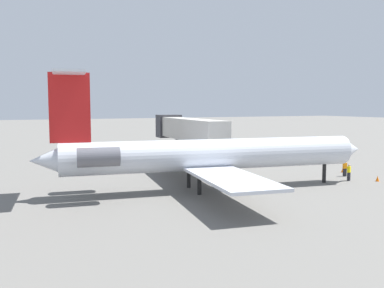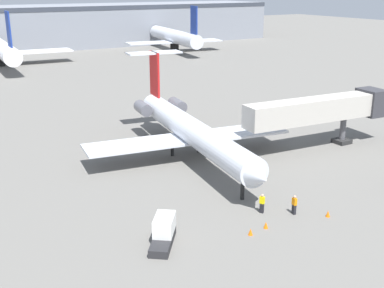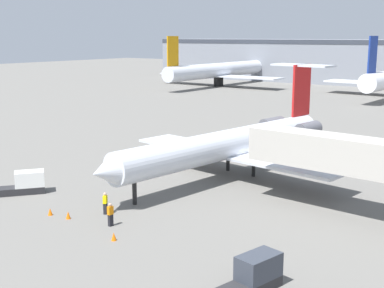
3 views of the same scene
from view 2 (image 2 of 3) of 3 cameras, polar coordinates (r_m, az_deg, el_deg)
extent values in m
cube|color=#66635E|center=(55.17, 0.13, -1.37)|extent=(400.00, 400.00, 0.10)
cylinder|color=silver|center=(52.91, 0.06, 1.48)|extent=(6.53, 26.87, 2.74)
cone|color=silver|center=(40.93, 7.81, -3.74)|extent=(2.89, 2.55, 2.61)
cone|color=silver|center=(65.86, -4.79, 4.72)|extent=(2.68, 2.91, 2.33)
cube|color=silver|center=(56.63, 5.40, 1.38)|extent=(11.15, 5.87, 0.24)
cube|color=silver|center=(52.18, -6.60, -0.12)|extent=(11.15, 5.87, 0.24)
cylinder|color=#595960|center=(62.92, -1.72, 4.53)|extent=(1.94, 3.38, 1.50)
cylinder|color=#595960|center=(61.48, -5.68, 4.12)|extent=(1.94, 3.38, 1.50)
cube|color=red|center=(63.25, -4.35, 8.04)|extent=(0.69, 3.20, 5.60)
cube|color=silver|center=(62.85, -4.41, 10.47)|extent=(7.07, 3.34, 0.20)
cylinder|color=black|center=(44.04, 5.85, -5.27)|extent=(0.36, 0.36, 1.83)
cylinder|color=black|center=(55.94, 0.77, -0.05)|extent=(0.36, 0.36, 1.83)
cylinder|color=black|center=(54.80, -2.30, -0.45)|extent=(0.36, 0.36, 1.83)
cube|color=#B7B2A8|center=(57.91, 14.01, 3.85)|extent=(18.12, 4.00, 2.60)
cube|color=#333338|center=(63.72, 19.95, 4.56)|extent=(2.64, 3.38, 3.20)
cylinder|color=#4C4C51|center=(61.60, 17.00, 1.57)|extent=(0.70, 0.70, 3.32)
cube|color=#262626|center=(61.99, 16.89, 0.32)|extent=(1.80, 1.80, 0.50)
cube|color=black|center=(41.95, 8.06, -7.33)|extent=(0.36, 0.39, 0.85)
cube|color=yellow|center=(41.64, 8.10, -6.42)|extent=(0.41, 0.47, 0.60)
sphere|color=tan|center=(41.47, 8.13, -5.89)|extent=(0.24, 0.24, 0.24)
cube|color=black|center=(42.15, 11.68, -7.41)|extent=(0.27, 0.34, 0.85)
cube|color=orange|center=(41.85, 11.75, -6.51)|extent=(0.29, 0.42, 0.60)
sphere|color=tan|center=(41.68, 11.78, -5.98)|extent=(0.24, 0.24, 0.24)
cube|color=#262628|center=(36.86, -3.41, -11.15)|extent=(3.55, 4.02, 0.60)
cube|color=white|center=(37.11, -3.22, -9.28)|extent=(2.57, 2.76, 1.30)
cone|color=orange|center=(39.54, 8.52, -9.24)|extent=(0.36, 0.36, 0.55)
cone|color=orange|center=(42.41, 15.42, -7.76)|extent=(0.36, 0.36, 0.55)
cone|color=orange|center=(38.40, 6.77, -10.03)|extent=(0.36, 0.36, 0.55)
cube|color=#333842|center=(143.23, -20.81, 14.20)|extent=(174.00, 0.60, 1.20)
cube|color=navy|center=(106.94, -20.42, 12.32)|extent=(0.51, 4.01, 7.00)
cube|color=white|center=(125.15, -21.30, 9.69)|extent=(33.45, 7.70, 0.30)
cube|color=black|center=(125.36, -21.21, 8.97)|extent=(1.20, 2.80, 2.40)
cylinder|color=silver|center=(141.87, -2.05, 12.31)|extent=(8.46, 32.62, 3.70)
cube|color=navy|center=(128.25, 0.22, 14.12)|extent=(0.89, 4.00, 7.00)
cube|color=silver|center=(142.02, -2.04, 11.72)|extent=(27.83, 9.96, 0.30)
cube|color=black|center=(142.20, -2.04, 11.08)|extent=(1.20, 2.80, 2.40)
camera|label=1|loc=(62.22, -36.33, 4.62)|focal=38.79mm
camera|label=3|loc=(51.93, 56.00, 4.49)|focal=48.93mm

